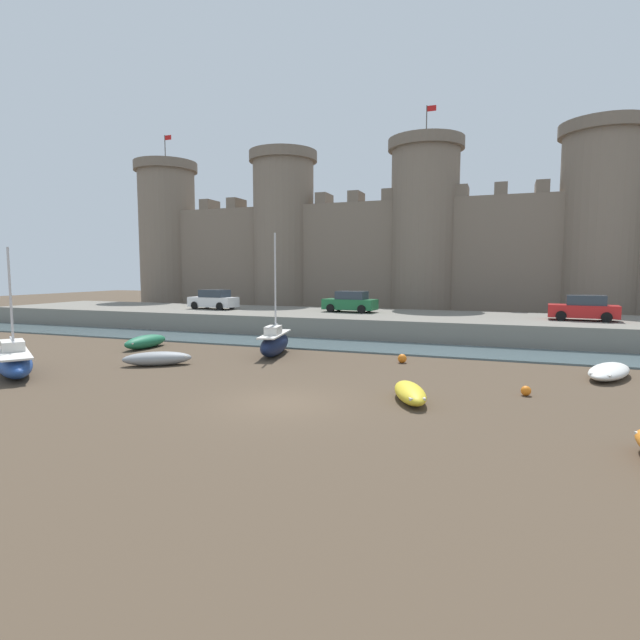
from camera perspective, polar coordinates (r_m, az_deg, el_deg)
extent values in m
plane|color=#4C3D2D|center=(17.76, -4.55, -9.42)|extent=(160.00, 160.00, 0.00)
cube|color=slate|center=(30.22, 6.22, -3.07)|extent=(80.00, 4.50, 0.10)
cube|color=slate|center=(37.15, 8.96, -0.45)|extent=(69.91, 10.00, 1.43)
cube|color=#7A6B5B|center=(48.35, 11.77, 6.67)|extent=(57.91, 2.80, 11.17)
cylinder|color=#7A6B5B|center=(60.04, -16.99, 8.49)|extent=(6.21, 6.21, 15.71)
cylinder|color=#706254|center=(61.07, -17.23, 16.33)|extent=(6.96, 6.96, 1.00)
cylinder|color=#4C4742|center=(61.48, -17.29, 18.16)|extent=(0.10, 0.10, 3.00)
cube|color=red|center=(61.49, -16.97, 19.32)|extent=(0.80, 0.04, 0.50)
cylinder|color=#7A6B5B|center=(52.60, -4.17, 9.16)|extent=(6.21, 6.21, 15.71)
cylinder|color=#706254|center=(53.77, -4.24, 18.07)|extent=(6.96, 6.96, 1.00)
cylinder|color=#7A6B5B|center=(48.45, 11.83, 9.36)|extent=(6.21, 6.21, 15.71)
cylinder|color=#706254|center=(49.72, 12.03, 19.00)|extent=(6.96, 6.96, 1.00)
cylinder|color=#4C4742|center=(50.22, 12.08, 21.22)|extent=(0.10, 0.10, 3.00)
cube|color=red|center=(50.50, 12.66, 22.54)|extent=(0.80, 0.04, 0.50)
cylinder|color=#7A6B5B|center=(48.45, 29.22, 8.77)|extent=(6.21, 6.21, 15.71)
cylinder|color=#706254|center=(49.72, 29.71, 18.40)|extent=(6.96, 6.96, 1.00)
cube|color=#746557|center=(57.17, -12.49, 12.65)|extent=(1.10, 2.52, 1.10)
cube|color=#746557|center=(55.46, -9.52, 12.92)|extent=(1.10, 2.52, 1.10)
cube|color=#746557|center=(51.30, 0.49, 13.60)|extent=(1.10, 2.52, 1.10)
cube|color=#746557|center=(50.28, 4.17, 13.75)|extent=(1.10, 2.52, 1.10)
cube|color=#746557|center=(49.47, 7.99, 13.85)|extent=(1.10, 2.52, 1.10)
cube|color=#746557|center=(48.48, 15.93, 13.86)|extent=(1.10, 2.52, 1.10)
cube|color=#746557|center=(48.33, 19.99, 13.76)|extent=(1.10, 2.52, 1.10)
cube|color=#746557|center=(48.40, 24.04, 13.60)|extent=(1.10, 2.52, 1.10)
ellipsoid|color=yellow|center=(18.11, 10.24, -8.18)|extent=(1.96, 3.03, 0.62)
ellipsoid|color=#F2F246|center=(18.09, 10.25, -8.00)|extent=(1.58, 2.47, 0.34)
cube|color=beige|center=(18.29, 10.11, -7.72)|extent=(0.84, 0.49, 0.06)
cube|color=beige|center=(17.03, 11.01, -8.81)|extent=(0.60, 0.46, 0.08)
ellipsoid|color=silver|center=(24.92, 30.14, -5.10)|extent=(2.68, 4.06, 0.59)
ellipsoid|color=white|center=(24.91, 30.15, -4.96)|extent=(2.15, 3.31, 0.33)
cube|color=beige|center=(25.18, 30.28, -4.77)|extent=(1.18, 0.62, 0.06)
cube|color=beige|center=(23.47, 29.42, -5.48)|extent=(0.82, 0.54, 0.08)
ellipsoid|color=#141E3D|center=(27.45, -5.19, -2.78)|extent=(1.98, 4.68, 1.20)
cube|color=silver|center=(27.38, -5.20, -1.62)|extent=(1.71, 4.11, 0.08)
cube|color=silver|center=(27.02, -5.38, -1.16)|extent=(0.95, 1.39, 0.44)
cylinder|color=silver|center=(27.39, -5.13, 4.20)|extent=(0.10, 0.10, 5.46)
cylinder|color=silver|center=(26.88, -5.44, -0.71)|extent=(0.48, 2.03, 0.08)
ellipsoid|color=#234793|center=(25.99, -31.57, -4.23)|extent=(5.21, 4.21, 1.06)
cube|color=silver|center=(25.92, -31.62, -3.17)|extent=(4.56, 3.67, 0.08)
cube|color=silver|center=(26.28, -31.70, -2.49)|extent=(1.75, 1.59, 0.44)
cylinder|color=silver|center=(25.43, -31.86, 1.95)|extent=(0.10, 0.10, 4.58)
cylinder|color=silver|center=(26.39, -31.74, -1.96)|extent=(2.04, 1.45, 0.08)
ellipsoid|color=gray|center=(25.68, -18.10, -4.21)|extent=(3.28, 2.68, 0.68)
ellipsoid|color=silver|center=(25.67, -18.10, -4.08)|extent=(2.66, 2.17, 0.37)
cube|color=beige|center=(25.68, -18.65, -4.00)|extent=(0.66, 0.84, 0.06)
cube|color=beige|center=(25.60, -15.26, -3.98)|extent=(0.55, 0.63, 0.08)
ellipsoid|color=#1E6B47|center=(31.59, -19.30, -2.36)|extent=(1.14, 3.37, 0.78)
ellipsoid|color=#339266|center=(31.58, -19.30, -2.25)|extent=(0.89, 2.76, 0.43)
cube|color=beige|center=(31.76, -19.01, -2.12)|extent=(0.92, 0.22, 0.06)
cube|color=beige|center=(30.61, -20.90, -2.51)|extent=(0.60, 0.29, 0.08)
sphere|color=orange|center=(25.43, 9.38, -4.36)|extent=(0.45, 0.45, 0.45)
sphere|color=orange|center=(20.13, 22.48, -7.49)|extent=(0.37, 0.37, 0.37)
cube|color=#1E6638|center=(38.72, 3.43, 1.80)|extent=(4.22, 2.02, 0.80)
cube|color=#2D3842|center=(38.63, 3.65, 2.83)|extent=(2.37, 1.67, 0.64)
cylinder|color=black|center=(38.45, 1.20, 1.37)|extent=(0.65, 0.23, 0.64)
cylinder|color=black|center=(40.01, 2.18, 1.53)|extent=(0.65, 0.23, 0.64)
cylinder|color=black|center=(37.50, 4.76, 1.24)|extent=(0.65, 0.23, 0.64)
cylinder|color=black|center=(39.10, 5.62, 1.41)|extent=(0.65, 0.23, 0.64)
cube|color=silver|center=(42.62, -12.11, 2.04)|extent=(4.22, 2.02, 0.80)
cube|color=#2D3842|center=(42.50, -11.96, 2.98)|extent=(2.37, 1.67, 0.64)
cylinder|color=black|center=(42.75, -14.15, 1.63)|extent=(0.65, 0.23, 0.64)
cylinder|color=black|center=(44.08, -12.76, 1.78)|extent=(0.65, 0.23, 0.64)
cylinder|color=black|center=(41.20, -11.40, 1.54)|extent=(0.65, 0.23, 0.64)
cylinder|color=black|center=(42.58, -10.04, 1.70)|extent=(0.65, 0.23, 0.64)
cube|color=red|center=(36.25, 27.84, 0.90)|extent=(4.22, 2.02, 0.80)
cube|color=#2D3842|center=(36.21, 28.13, 2.00)|extent=(2.37, 1.67, 0.64)
cylinder|color=black|center=(35.38, 25.83, 0.43)|extent=(0.65, 0.23, 0.64)
cylinder|color=black|center=(37.07, 25.80, 0.65)|extent=(0.65, 0.23, 0.64)
cylinder|color=black|center=(35.51, 29.93, 0.26)|extent=(0.65, 0.23, 0.64)
cylinder|color=black|center=(37.20, 29.71, 0.48)|extent=(0.65, 0.23, 0.64)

